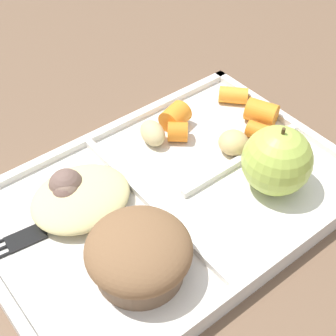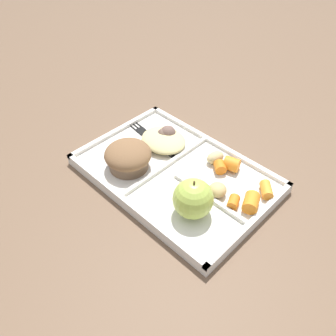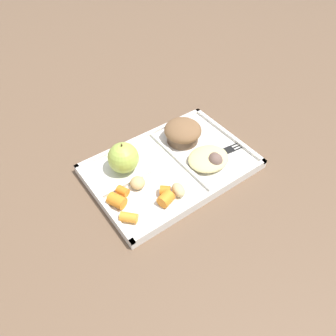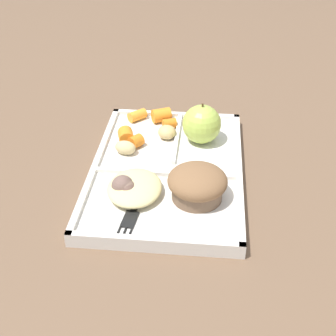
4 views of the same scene
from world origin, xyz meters
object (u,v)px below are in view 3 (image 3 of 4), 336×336
Objects in this scene: lunch_tray at (171,167)px; green_apple at (123,158)px; plastic_fork at (219,154)px; bran_muffin at (183,132)px.

green_apple reaches higher than lunch_tray.
green_apple reaches higher than plastic_fork.
green_apple is at bearing -180.00° from bran_muffin.
green_apple is (-0.09, 0.05, 0.04)m from lunch_tray.
green_apple is 0.17m from bran_muffin.
bran_muffin reaches higher than lunch_tray.
lunch_tray is 2.50× the size of plastic_fork.
plastic_fork is (0.04, -0.09, -0.03)m from bran_muffin.
lunch_tray reaches higher than plastic_fork.
lunch_tray is 4.05× the size of bran_muffin.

